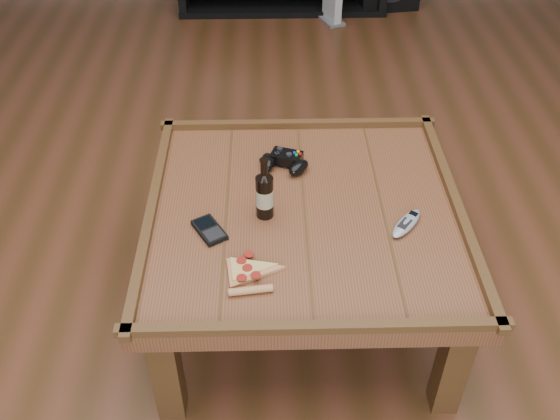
{
  "coord_description": "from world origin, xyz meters",
  "views": [
    {
      "loc": [
        -0.11,
        -1.51,
        1.73
      ],
      "look_at": [
        -0.08,
        -0.08,
        0.52
      ],
      "focal_mm": 40.0,
      "sensor_mm": 36.0,
      "label": 1
    }
  ],
  "objects_px": {
    "pizza_slice": "(248,273)",
    "beer_bottle": "(265,194)",
    "game_controller": "(285,162)",
    "game_console": "(332,4)",
    "smartphone": "(209,230)",
    "coffee_table": "(304,223)",
    "remote_control": "(406,223)"
  },
  "relations": [
    {
      "from": "pizza_slice",
      "to": "beer_bottle",
      "type": "bearing_deg",
      "value": 71.94
    },
    {
      "from": "game_controller",
      "to": "game_console",
      "type": "bearing_deg",
      "value": 99.64
    },
    {
      "from": "smartphone",
      "to": "coffee_table",
      "type": "bearing_deg",
      "value": -12.13
    },
    {
      "from": "coffee_table",
      "to": "game_controller",
      "type": "relative_size",
      "value": 5.79
    },
    {
      "from": "beer_bottle",
      "to": "game_controller",
      "type": "height_order",
      "value": "beer_bottle"
    },
    {
      "from": "beer_bottle",
      "to": "remote_control",
      "type": "xyz_separation_m",
      "value": [
        0.44,
        -0.06,
        -0.07
      ]
    },
    {
      "from": "smartphone",
      "to": "game_console",
      "type": "height_order",
      "value": "smartphone"
    },
    {
      "from": "coffee_table",
      "to": "smartphone",
      "type": "height_order",
      "value": "coffee_table"
    },
    {
      "from": "beer_bottle",
      "to": "pizza_slice",
      "type": "distance_m",
      "value": 0.28
    },
    {
      "from": "coffee_table",
      "to": "pizza_slice",
      "type": "height_order",
      "value": "coffee_table"
    },
    {
      "from": "beer_bottle",
      "to": "game_controller",
      "type": "xyz_separation_m",
      "value": [
        0.07,
        0.25,
        -0.06
      ]
    },
    {
      "from": "game_controller",
      "to": "remote_control",
      "type": "height_order",
      "value": "game_controller"
    },
    {
      "from": "beer_bottle",
      "to": "smartphone",
      "type": "bearing_deg",
      "value": -155.9
    },
    {
      "from": "beer_bottle",
      "to": "remote_control",
      "type": "distance_m",
      "value": 0.45
    },
    {
      "from": "coffee_table",
      "to": "game_controller",
      "type": "xyz_separation_m",
      "value": [
        -0.06,
        0.23,
        0.08
      ]
    },
    {
      "from": "pizza_slice",
      "to": "smartphone",
      "type": "height_order",
      "value": "pizza_slice"
    },
    {
      "from": "smartphone",
      "to": "game_console",
      "type": "xyz_separation_m",
      "value": [
        0.62,
        2.57,
        -0.34
      ]
    },
    {
      "from": "beer_bottle",
      "to": "game_console",
      "type": "distance_m",
      "value": 2.57
    },
    {
      "from": "coffee_table",
      "to": "beer_bottle",
      "type": "relative_size",
      "value": 4.8
    },
    {
      "from": "beer_bottle",
      "to": "smartphone",
      "type": "relative_size",
      "value": 1.52
    },
    {
      "from": "coffee_table",
      "to": "pizza_slice",
      "type": "xyz_separation_m",
      "value": [
        -0.18,
        -0.28,
        0.07
      ]
    },
    {
      "from": "pizza_slice",
      "to": "remote_control",
      "type": "xyz_separation_m",
      "value": [
        0.49,
        0.2,
        0.0
      ]
    },
    {
      "from": "coffee_table",
      "to": "beer_bottle",
      "type": "height_order",
      "value": "beer_bottle"
    },
    {
      "from": "remote_control",
      "to": "beer_bottle",
      "type": "bearing_deg",
      "value": -150.57
    },
    {
      "from": "pizza_slice",
      "to": "remote_control",
      "type": "distance_m",
      "value": 0.52
    },
    {
      "from": "remote_control",
      "to": "game_console",
      "type": "height_order",
      "value": "remote_control"
    },
    {
      "from": "beer_bottle",
      "to": "remote_control",
      "type": "bearing_deg",
      "value": -8.32
    },
    {
      "from": "pizza_slice",
      "to": "game_console",
      "type": "xyz_separation_m",
      "value": [
        0.5,
        2.75,
        -0.34
      ]
    },
    {
      "from": "beer_bottle",
      "to": "pizza_slice",
      "type": "bearing_deg",
      "value": -100.8
    },
    {
      "from": "smartphone",
      "to": "remote_control",
      "type": "bearing_deg",
      "value": -29.4
    },
    {
      "from": "game_console",
      "to": "game_controller",
      "type": "bearing_deg",
      "value": -121.25
    },
    {
      "from": "coffee_table",
      "to": "remote_control",
      "type": "xyz_separation_m",
      "value": [
        0.31,
        -0.09,
        0.07
      ]
    }
  ]
}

